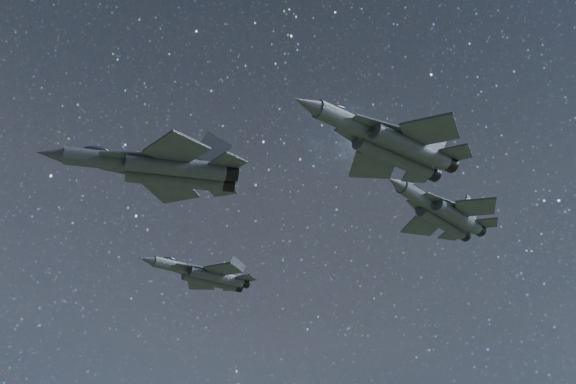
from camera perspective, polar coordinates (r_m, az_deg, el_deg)
name	(u,v)px	position (r m, az deg, el deg)	size (l,w,h in m)	color
jet_lead	(160,168)	(66.21, -10.81, 2.00)	(20.00, 13.73, 5.02)	#2F333B
jet_left	(205,275)	(93.41, -7.08, -6.96)	(16.92, 11.69, 4.25)	#2F333B
jet_right	(390,144)	(64.54, 8.67, 4.08)	(19.83, 13.58, 4.98)	#2F333B
jet_slot	(443,213)	(78.73, 12.95, -1.74)	(17.73, 11.71, 4.53)	#2F333B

